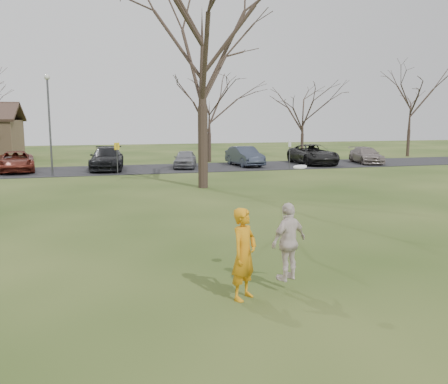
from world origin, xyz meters
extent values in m
plane|color=#1E380F|center=(0.00, 0.00, 0.00)|extent=(120.00, 120.00, 0.00)
cube|color=black|center=(0.00, 25.00, 0.02)|extent=(62.00, 6.50, 0.04)
imported|color=orange|center=(-0.76, -0.11, 0.92)|extent=(0.80, 0.76, 1.83)
imported|color=maroon|center=(-8.52, 25.42, 0.73)|extent=(2.90, 5.21, 1.38)
imported|color=black|center=(-2.54, 25.19, 0.83)|extent=(2.70, 5.61, 1.58)
imported|color=slate|center=(3.01, 24.89, 0.69)|extent=(2.49, 4.06, 1.29)
imported|color=#2E3545|center=(7.68, 25.16, 0.77)|extent=(1.95, 4.58, 1.47)
imported|color=black|center=(13.32, 24.95, 0.82)|extent=(2.88, 5.72, 1.55)
imported|color=gray|center=(17.82, 24.44, 0.68)|extent=(2.67, 4.67, 1.28)
imported|color=beige|center=(0.24, 0.03, 1.06)|extent=(1.03, 0.76, 1.62)
cylinder|color=white|center=(0.47, 0.07, 2.58)|extent=(0.27, 0.27, 0.07)
cylinder|color=#47474C|center=(-6.00, 22.50, 3.00)|extent=(0.12, 0.12, 6.00)
sphere|color=beige|center=(-6.00, 22.50, 6.10)|extent=(0.34, 0.34, 0.34)
cylinder|color=#47474C|center=(-2.00, 22.00, 1.00)|extent=(0.06, 0.06, 2.00)
cube|color=yellow|center=(-2.00, 22.00, 1.85)|extent=(0.35, 0.35, 0.45)
cylinder|color=#47474C|center=(10.00, 22.00, 1.00)|extent=(0.06, 0.06, 2.00)
cube|color=silver|center=(10.00, 22.00, 1.85)|extent=(0.35, 0.35, 0.45)
camera|label=1|loc=(-3.56, -8.46, 3.52)|focal=37.19mm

